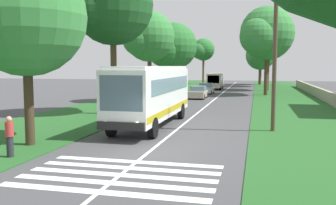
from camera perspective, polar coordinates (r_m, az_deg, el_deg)
ground at (r=16.16m, az=-3.30°, el=-7.86°), size 160.00×160.00×0.00m
grass_verge_left at (r=32.84m, az=-9.52°, el=-0.96°), size 120.00×8.00×0.04m
grass_verge_right at (r=30.50m, az=20.20°, el=-1.74°), size 120.00×8.00×0.04m
centre_line at (r=30.62m, az=4.77°, el=-1.42°), size 110.00×0.16×0.01m
coach_bus at (r=23.27m, az=-2.43°, el=1.65°), size 11.16×2.62×3.73m
zebra_crossing at (r=13.26m, az=-7.30°, el=-10.92°), size 4.05×6.80×0.01m
trailing_car_0 at (r=43.01m, az=4.66°, el=1.52°), size 4.30×1.78×1.43m
trailing_car_1 at (r=50.49m, az=5.86°, el=2.13°), size 4.30×1.78×1.43m
trailing_minibus_0 at (r=59.79m, az=7.28°, el=3.51°), size 6.00×2.14×2.53m
roadside_tree_left_0 at (r=76.22m, az=5.34°, el=7.95°), size 5.60×4.52×9.18m
roadside_tree_left_1 at (r=18.83m, az=-21.22°, el=11.72°), size 6.79×5.58×8.80m
roadside_tree_left_2 at (r=46.51m, az=0.63°, el=8.40°), size 7.25×5.87×9.01m
roadside_tree_left_3 at (r=29.51m, az=-8.59°, el=14.24°), size 7.01×6.13×11.39m
roadside_tree_left_4 at (r=38.98m, az=-3.02°, el=9.83°), size 6.05×5.20×9.30m
roadside_tree_right_0 at (r=68.40m, az=14.69°, el=8.86°), size 7.59×6.36×11.09m
roadside_tree_right_1 at (r=75.50m, az=13.86°, el=6.91°), size 6.43×5.68×8.54m
roadside_tree_right_2 at (r=48.92m, az=14.68°, el=9.97°), size 8.48×6.71×11.12m
roadside_tree_right_4 at (r=58.28m, az=15.00°, el=9.37°), size 8.11×6.71×11.23m
utility_pole at (r=21.98m, az=16.02°, el=7.29°), size 0.24×1.40×8.59m
pedestrian at (r=16.60m, az=-23.07°, el=-4.75°), size 0.34×0.34×1.69m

